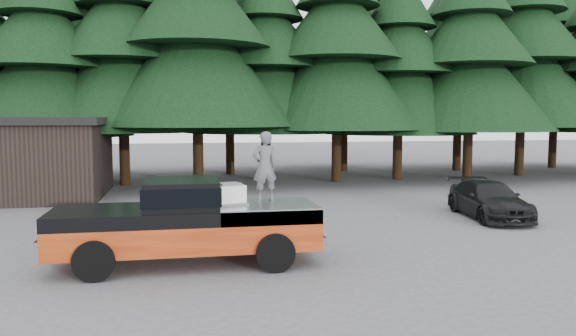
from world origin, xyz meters
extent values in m
plane|color=#48484B|center=(0.00, 0.00, 0.00)|extent=(120.00, 120.00, 0.00)
cube|color=black|center=(-1.81, -0.04, 1.62)|extent=(1.66, 1.90, 0.59)
cube|color=white|center=(-0.74, -0.08, 1.54)|extent=(0.74, 0.66, 0.43)
imported|color=#54545B|center=(0.11, 0.29, 2.15)|extent=(0.67, 0.51, 1.64)
imported|color=black|center=(8.10, 4.05, 0.60)|extent=(2.14, 4.28, 1.19)
cube|color=black|center=(-9.00, 12.00, 1.50)|extent=(8.00, 6.00, 3.00)
cube|color=black|center=(-9.00, 12.00, 3.15)|extent=(8.40, 6.40, 0.30)
camera|label=1|loc=(-1.80, -12.62, 3.30)|focal=35.00mm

